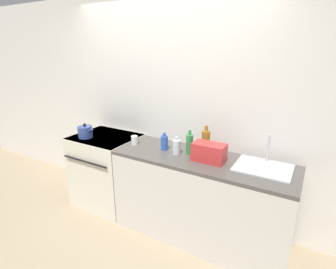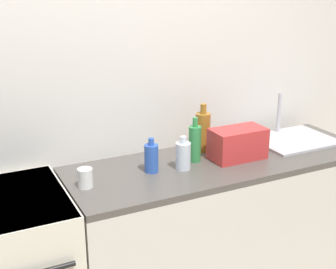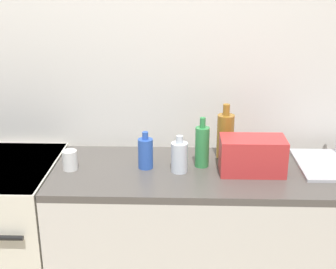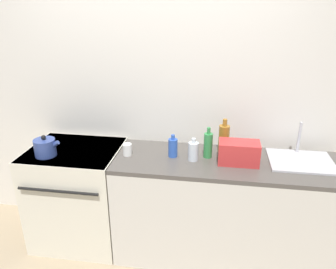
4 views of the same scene
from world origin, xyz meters
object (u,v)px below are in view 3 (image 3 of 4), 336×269
at_px(bottle_green, 202,146).
at_px(cup_white, 70,160).
at_px(bottle_blue, 146,153).
at_px(bottle_clear, 179,157).
at_px(toaster, 252,155).
at_px(bottle_amber, 225,135).

bearing_deg(bottle_green, cup_white, -174.43).
xyz_separation_m(bottle_green, bottle_blue, (-0.28, -0.03, -0.03)).
height_order(bottle_green, bottle_clear, bottle_green).
height_order(toaster, bottle_green, bottle_green).
bearing_deg(toaster, bottle_clear, -179.82).
height_order(bottle_green, bottle_blue, bottle_green).
relative_size(bottle_clear, cup_white, 1.88).
height_order(toaster, cup_white, toaster).
bearing_deg(cup_white, bottle_green, 5.57).
xyz_separation_m(bottle_green, cup_white, (-0.66, -0.06, -0.06)).
bearing_deg(bottle_clear, cup_white, 179.12).
bearing_deg(toaster, bottle_blue, 175.63).
height_order(toaster, bottle_blue, bottle_blue).
xyz_separation_m(bottle_clear, bottle_blue, (-0.17, 0.04, 0.00)).
bearing_deg(bottle_amber, bottle_clear, -140.26).
relative_size(bottle_green, bottle_blue, 1.35).
xyz_separation_m(toaster, bottle_blue, (-0.53, 0.04, -0.01)).
bearing_deg(bottle_green, bottle_clear, -147.23).
bearing_deg(bottle_blue, bottle_amber, 21.04).
bearing_deg(toaster, cup_white, 179.54).
relative_size(bottle_blue, bottle_amber, 0.66).
xyz_separation_m(bottle_amber, cup_white, (-0.79, -0.19, -0.07)).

